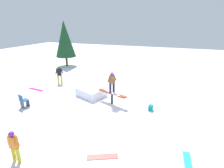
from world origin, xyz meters
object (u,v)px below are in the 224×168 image
object	(u,v)px
bystander_black	(59,74)
main_rider_on_rail	(112,83)
folding_chair	(24,101)
loose_snowboard_magenta	(36,89)
loose_snowboard_coral	(102,157)
pine_tree_near	(65,39)
loose_snowboard_cyan	(188,164)
rail_feature	(112,94)
backpack_on_snow	(151,108)
bystander_orange	(14,145)

from	to	relation	value
bystander_black	main_rider_on_rail	bearing A→B (deg)	-53.96
folding_chair	bystander_black	bearing A→B (deg)	-67.22
loose_snowboard_magenta	loose_snowboard_coral	distance (m)	9.41
pine_tree_near	bystander_black	bearing A→B (deg)	-60.65
loose_snowboard_magenta	loose_snowboard_cyan	distance (m)	11.95
bystander_black	folding_chair	bearing A→B (deg)	-114.31
bystander_black	rail_feature	bearing A→B (deg)	-53.96
rail_feature	backpack_on_snow	bearing A→B (deg)	18.36
folding_chair	backpack_on_snow	distance (m)	7.96
pine_tree_near	backpack_on_snow	bearing A→B (deg)	-34.95
bystander_orange	bystander_black	distance (m)	9.26
bystander_orange	backpack_on_snow	world-z (taller)	bystander_orange
main_rider_on_rail	pine_tree_near	world-z (taller)	pine_tree_near
bystander_orange	backpack_on_snow	xyz separation A→B (m)	(4.18, 6.05, -0.59)
bystander_black	loose_snowboard_cyan	world-z (taller)	bystander_black
loose_snowboard_magenta	loose_snowboard_coral	bearing A→B (deg)	153.44
loose_snowboard_coral	folding_chair	distance (m)	6.80
bystander_black	loose_snowboard_cyan	bearing A→B (deg)	-63.60
rail_feature	bystander_black	bearing A→B (deg)	178.55
loose_snowboard_coral	loose_snowboard_cyan	size ratio (longest dim) A/B	0.93
loose_snowboard_magenta	pine_tree_near	distance (m)	8.79
loose_snowboard_coral	main_rider_on_rail	bearing A→B (deg)	80.83
rail_feature	loose_snowboard_magenta	size ratio (longest dim) A/B	1.53
loose_snowboard_coral	pine_tree_near	size ratio (longest dim) A/B	0.23
main_rider_on_rail	loose_snowboard_coral	size ratio (longest dim) A/B	1.11
rail_feature	loose_snowboard_cyan	bearing A→B (deg)	-20.94
main_rider_on_rail	bystander_black	size ratio (longest dim) A/B	0.90
bystander_black	folding_chair	xyz separation A→B (m)	(0.71, -4.67, -0.45)
backpack_on_snow	pine_tree_near	xyz separation A→B (m)	(-11.57, 8.09, 3.10)
main_rider_on_rail	loose_snowboard_magenta	size ratio (longest dim) A/B	0.98
bystander_orange	backpack_on_snow	distance (m)	7.38
loose_snowboard_coral	bystander_orange	bearing A→B (deg)	179.10
rail_feature	loose_snowboard_coral	world-z (taller)	rail_feature
rail_feature	loose_snowboard_cyan	size ratio (longest dim) A/B	1.63
main_rider_on_rail	loose_snowboard_magenta	world-z (taller)	main_rider_on_rail
folding_chair	loose_snowboard_coral	bearing A→B (deg)	174.63
loose_snowboard_coral	pine_tree_near	world-z (taller)	pine_tree_near
loose_snowboard_coral	bystander_black	bearing A→B (deg)	110.36
bystander_orange	main_rider_on_rail	bearing A→B (deg)	-105.27
bystander_black	loose_snowboard_magenta	bearing A→B (deg)	-147.24
bystander_orange	loose_snowboard_cyan	bearing A→B (deg)	-160.84
bystander_black	folding_chair	size ratio (longest dim) A/B	1.75
loose_snowboard_magenta	backpack_on_snow	world-z (taller)	backpack_on_snow
loose_snowboard_magenta	folding_chair	distance (m)	3.16
rail_feature	folding_chair	world-z (taller)	folding_chair
loose_snowboard_magenta	folding_chair	bearing A→B (deg)	125.97
backpack_on_snow	pine_tree_near	distance (m)	14.45
loose_snowboard_magenta	loose_snowboard_coral	world-z (taller)	same
backpack_on_snow	pine_tree_near	bearing A→B (deg)	63.61
loose_snowboard_cyan	pine_tree_near	size ratio (longest dim) A/B	0.25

